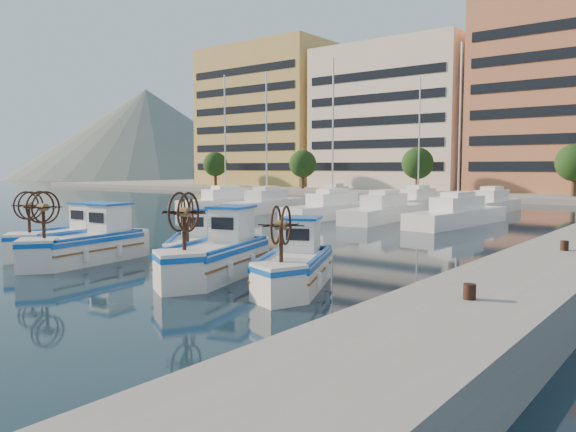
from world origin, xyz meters
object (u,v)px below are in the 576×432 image
Objects in this scene: fishing_boat_e at (295,264)px; fishing_boat_c at (193,245)px; fishing_boat_a at (70,236)px; fishing_boat_d at (217,253)px; fishing_boat_b at (89,242)px.

fishing_boat_c is at bearing 146.21° from fishing_boat_e.
fishing_boat_e is at bearing -50.34° from fishing_boat_c.
fishing_boat_e is at bearing -3.87° from fishing_boat_a.
fishing_boat_e is (3.06, 0.36, -0.09)m from fishing_boat_d.
fishing_boat_c is 0.94× the size of fishing_boat_e.
fishing_boat_c is 2.79m from fishing_boat_d.
fishing_boat_e is (11.60, 0.67, -0.03)m from fishing_boat_a.
fishing_boat_d is at bearing -5.07° from fishing_boat_a.
fishing_boat_d is at bearing 1.61° from fishing_boat_b.
fishing_boat_a is at bearing 165.52° from fishing_boat_d.
fishing_boat_e is at bearing -9.94° from fishing_boat_d.
fishing_boat_a is 2.52m from fishing_boat_b.
fishing_boat_d is (2.51, -1.22, 0.09)m from fishing_boat_c.
fishing_boat_b reaches higher than fishing_boat_a.
fishing_boat_b is at bearing 169.98° from fishing_boat_c.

